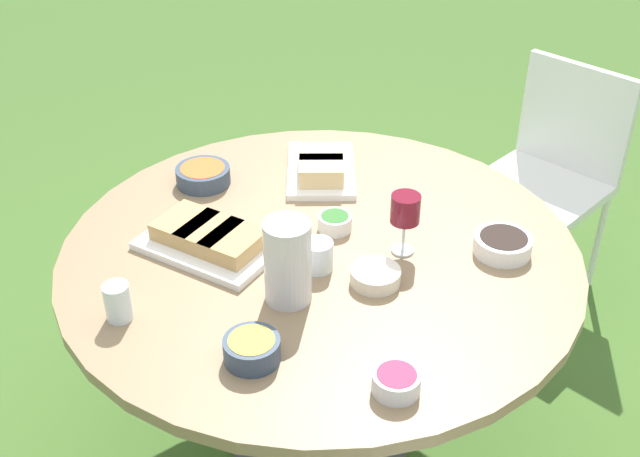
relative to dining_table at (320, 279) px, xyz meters
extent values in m
plane|color=#446B2B|center=(0.00, 0.00, -0.67)|extent=(40.00, 40.00, 0.00)
cylinder|color=#4C4C51|center=(0.00, 0.00, -0.66)|extent=(0.55, 0.55, 0.02)
cylinder|color=#4C4C51|center=(0.00, 0.00, -0.29)|extent=(0.11, 0.11, 0.72)
cylinder|color=#8C7251|center=(0.00, 0.00, 0.09)|extent=(1.39, 1.39, 0.03)
cube|color=white|center=(-0.39, -1.12, -0.22)|extent=(0.55, 0.54, 0.04)
cube|color=white|center=(-0.45, -1.31, 0.01)|extent=(0.43, 0.17, 0.42)
cylinder|color=white|center=(-0.14, -1.01, -0.45)|extent=(0.03, 0.03, 0.43)
cylinder|color=white|center=(-0.51, -0.88, -0.45)|extent=(0.03, 0.03, 0.43)
cylinder|color=white|center=(-0.26, -1.36, -0.45)|extent=(0.03, 0.03, 0.43)
cylinder|color=white|center=(-0.63, -1.23, -0.45)|extent=(0.03, 0.03, 0.43)
cylinder|color=silver|center=(-0.02, 0.23, 0.22)|extent=(0.11, 0.11, 0.22)
cone|color=silver|center=(0.03, 0.23, 0.31)|extent=(0.03, 0.03, 0.03)
cylinder|color=silver|center=(-0.21, -0.08, 0.11)|extent=(0.06, 0.06, 0.01)
cylinder|color=silver|center=(-0.21, -0.08, 0.16)|extent=(0.01, 0.01, 0.09)
cylinder|color=maroon|center=(-0.21, -0.08, 0.24)|extent=(0.08, 0.08, 0.08)
cube|color=white|center=(0.17, -0.36, 0.12)|extent=(0.33, 0.39, 0.02)
cube|color=#E0C184|center=(0.14, -0.30, 0.16)|extent=(0.17, 0.16, 0.06)
cube|color=#E0C184|center=(0.17, -0.36, 0.16)|extent=(0.17, 0.16, 0.06)
cube|color=white|center=(0.26, 0.13, 0.12)|extent=(0.38, 0.27, 0.02)
cube|color=tan|center=(0.18, 0.13, 0.15)|extent=(0.14, 0.17, 0.05)
cube|color=tan|center=(0.26, 0.13, 0.15)|extent=(0.14, 0.17, 0.05)
cube|color=tan|center=(0.35, 0.12, 0.15)|extent=(0.14, 0.17, 0.05)
cylinder|color=#334256|center=(-0.05, 0.46, 0.14)|extent=(0.13, 0.13, 0.06)
cylinder|color=#E0C147|center=(-0.05, 0.46, 0.15)|extent=(0.10, 0.10, 0.03)
cylinder|color=white|center=(0.00, -0.10, 0.13)|extent=(0.09, 0.09, 0.04)
cylinder|color=#387533|center=(0.00, -0.10, 0.14)|extent=(0.08, 0.08, 0.02)
cylinder|color=white|center=(-0.45, -0.18, 0.13)|extent=(0.15, 0.15, 0.05)
cylinder|color=#2D231E|center=(-0.45, -0.18, 0.15)|extent=(0.13, 0.13, 0.02)
cylinder|color=silver|center=(-0.37, 0.41, 0.13)|extent=(0.10, 0.10, 0.05)
cylinder|color=#D6385B|center=(-0.37, 0.41, 0.15)|extent=(0.09, 0.09, 0.02)
cylinder|color=beige|center=(-0.19, 0.08, 0.13)|extent=(0.13, 0.13, 0.04)
cylinder|color=silver|center=(-0.19, 0.08, 0.14)|extent=(0.10, 0.10, 0.02)
cylinder|color=#334256|center=(0.46, -0.16, 0.14)|extent=(0.16, 0.16, 0.05)
cylinder|color=#CC662D|center=(0.46, -0.16, 0.15)|extent=(0.13, 0.13, 0.02)
cylinder|color=silver|center=(-0.04, 0.09, 0.15)|extent=(0.08, 0.08, 0.08)
cylinder|color=silver|center=(0.30, 0.47, 0.16)|extent=(0.06, 0.06, 0.10)
camera|label=1|loc=(-0.75, 1.59, 1.34)|focal=45.00mm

